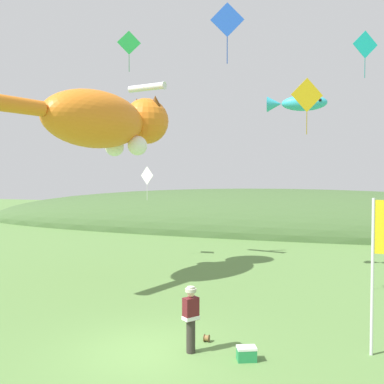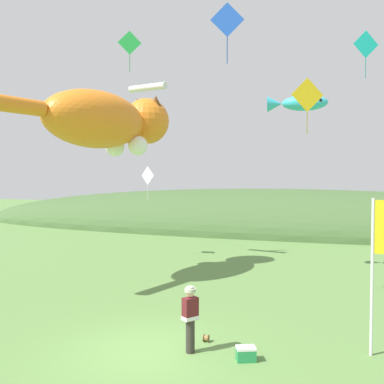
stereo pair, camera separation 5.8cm
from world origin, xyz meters
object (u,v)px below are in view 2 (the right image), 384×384
Objects in this scene: festival_attendant at (190,317)px; picnic_cooler at (246,354)px; kite_spool at (206,338)px; festival_banner_pole at (379,253)px; kite_giant_cat at (108,121)px; kite_fish_windsock at (298,103)px; kite_diamond_teal at (366,45)px; kite_diamond_blue at (227,20)px; kite_diamond_white at (148,176)px; kite_tube_streamer at (148,87)px; kite_diamond_gold at (307,95)px; kite_diamond_green at (130,43)px.

festival_attendant is 3.08× the size of picnic_cooler.
kite_spool is 5.24m from festival_banner_pole.
kite_fish_windsock is (8.09, 3.42, 0.95)m from kite_giant_cat.
kite_diamond_teal is (3.49, 10.85, 10.59)m from picnic_cooler.
kite_fish_windsock is (-2.70, 8.68, 5.40)m from festival_banner_pole.
kite_diamond_blue is 8.66m from kite_diamond_teal.
festival_banner_pole is 12.47m from kite_diamond_teal.
kite_giant_cat is at bearing 155.19° from kite_diamond_blue.
kite_giant_cat reaches higher than kite_fish_windsock.
kite_spool is 13.73m from kite_diamond_white.
kite_tube_streamer is at bearing 130.55° from kite_diamond_blue.
kite_diamond_white is (-11.21, 10.62, 1.99)m from festival_banner_pole.
kite_spool is at bearing -42.39° from kite_giant_cat.
kite_diamond_gold reaches higher than picnic_cooler.
festival_banner_pole is (3.22, 1.34, 2.53)m from picnic_cooler.
kite_giant_cat is 4.14× the size of kite_diamond_gold.
kite_tube_streamer reaches higher than kite_giant_cat.
kite_diamond_green is at bearing 100.16° from kite_giant_cat.
kite_diamond_green is (-6.90, 9.26, 11.64)m from kite_spool.
kite_diamond_blue is 0.96× the size of kite_diamond_green.
kite_spool is 10.45m from kite_diamond_gold.
kite_fish_windsock is at bearing 107.29° from festival_banner_pole.
kite_diamond_blue is at bearing 110.45° from picnic_cooler.
kite_diamond_teal is at bearing 55.48° from kite_diamond_blue.
kite_diamond_teal is at bearing 15.59° from kite_fish_windsock.
kite_giant_cat is 8.83m from kite_fish_windsock.
kite_spool is at bearing -115.69° from kite_diamond_teal.
picnic_cooler is 0.21× the size of kite_fish_windsock.
kite_diamond_teal is (10.95, 0.01, 1.27)m from kite_tube_streamer.
kite_giant_cat is at bearing 154.01° from festival_banner_pole.
kite_diamond_green reaches higher than picnic_cooler.
festival_attendant is 0.82× the size of kite_diamond_green.
kite_fish_windsock is at bearing 73.02° from kite_diamond_blue.
kite_tube_streamer is 4.95m from kite_diamond_white.
kite_diamond_white is (-6.69, 11.07, 4.60)m from kite_spool.
kite_diamond_blue is at bearing -124.52° from kite_diamond_teal.
kite_diamond_blue is at bearing -51.22° from kite_diamond_white.
picnic_cooler is 0.27× the size of kite_diamond_teal.
kite_giant_cat is 7.37m from kite_diamond_blue.
kite_spool is at bearing -88.17° from kite_diamond_blue.
kite_spool is 15.36m from kite_diamond_teal.
kite_diamond_blue reaches higher than kite_tube_streamer.
picnic_cooler is 10.60m from kite_diamond_blue.
kite_diamond_teal is (11.06, 4.25, 3.61)m from kite_giant_cat.
kite_diamond_white is (-0.42, 5.36, -2.46)m from kite_giant_cat.
kite_diamond_gold is (2.38, 6.47, 7.86)m from kite_spool.
festival_banner_pole is (4.73, 1.30, 1.76)m from festival_attendant.
kite_tube_streamer is 9.35m from kite_diamond_gold.
festival_attendant is 5.21m from festival_banner_pole.
kite_diamond_blue reaches higher than festival_attendant.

